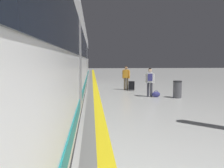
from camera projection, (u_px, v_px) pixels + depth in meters
safety_line_strip at (98, 106)px, 10.74m from camera, size 0.36×80.00×0.01m
tactile_edge_band at (92, 106)px, 10.72m from camera, size 0.51×80.00×0.01m
high_speed_train at (48, 47)px, 9.92m from camera, size 2.94×27.35×4.97m
passenger_near at (126, 76)px, 16.46m from camera, size 0.48×0.30×1.62m
suitcase_near at (132, 86)px, 16.22m from camera, size 0.42×0.31×0.61m
passenger_mid at (150, 80)px, 13.39m from camera, size 0.48×0.34×1.57m
duffel_bag_mid at (156, 94)px, 13.38m from camera, size 0.44×0.26×0.36m
waste_bin at (177, 89)px, 13.04m from camera, size 0.46×0.46×0.91m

